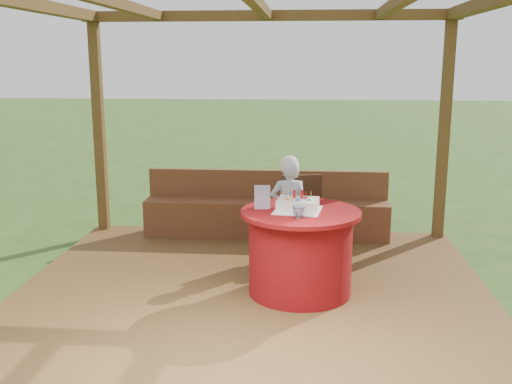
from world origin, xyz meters
TOP-DOWN VIEW (x-y plane):
  - ground at (0.00, 0.00)m, footprint 60.00×60.00m
  - deck at (0.00, 0.00)m, footprint 4.50×4.00m
  - pergola at (0.00, 0.00)m, footprint 4.50×4.00m
  - bench at (0.00, 1.72)m, footprint 3.00×0.42m
  - table at (0.45, -0.13)m, footprint 1.11×1.11m
  - chair at (0.46, 0.93)m, footprint 0.54×0.54m
  - elderly_woman at (0.31, 0.84)m, footprint 0.43×0.31m
  - birthday_cake at (0.42, -0.13)m, footprint 0.47×0.47m
  - gift_bag at (0.08, -0.06)m, footprint 0.15×0.11m
  - drinking_glass at (0.43, -0.39)m, footprint 0.12×0.12m

SIDE VIEW (x-z plane):
  - ground at x=0.00m, z-range 0.00..0.00m
  - deck at x=0.00m, z-range 0.00..0.12m
  - bench at x=0.00m, z-range -0.02..0.79m
  - table at x=0.45m, z-range 0.13..0.92m
  - chair at x=0.46m, z-range 0.18..1.08m
  - elderly_woman at x=0.31m, z-range 0.13..1.29m
  - drinking_glass at x=0.43m, z-range 0.92..1.02m
  - birthday_cake at x=0.42m, z-range 0.88..1.07m
  - gift_bag at x=0.08m, z-range 0.92..1.13m
  - pergola at x=0.00m, z-range 1.05..3.77m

